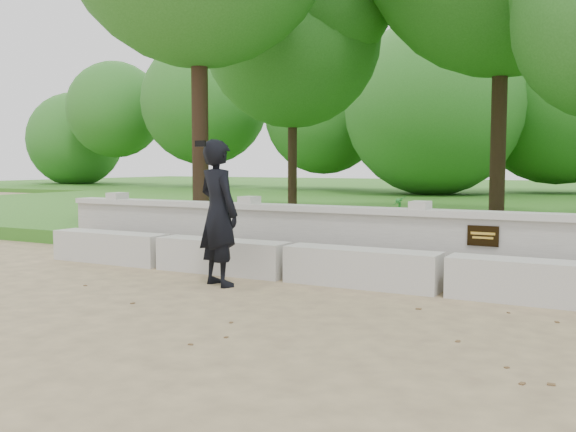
% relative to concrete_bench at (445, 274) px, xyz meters
% --- Properties ---
extents(ground, '(80.00, 80.00, 0.00)m').
position_rel_concrete_bench_xyz_m(ground, '(-0.00, -1.90, -0.22)').
color(ground, tan).
rests_on(ground, ground).
extents(lawn, '(40.00, 22.00, 0.25)m').
position_rel_concrete_bench_xyz_m(lawn, '(-0.00, 12.10, -0.10)').
color(lawn, '#2B5B17').
rests_on(lawn, ground).
extents(concrete_bench, '(11.90, 0.45, 0.45)m').
position_rel_concrete_bench_xyz_m(concrete_bench, '(0.00, 0.00, 0.00)').
color(concrete_bench, beige).
rests_on(concrete_bench, ground).
extents(parapet_wall, '(12.50, 0.35, 0.90)m').
position_rel_concrete_bench_xyz_m(parapet_wall, '(0.00, 0.70, 0.24)').
color(parapet_wall, '#BAB7AF').
rests_on(parapet_wall, ground).
extents(man_main, '(0.75, 0.70, 1.75)m').
position_rel_concrete_bench_xyz_m(man_main, '(-2.54, -0.76, 0.65)').
color(man_main, black).
rests_on(man_main, ground).
extents(tree_far_left, '(4.29, 4.29, 6.69)m').
position_rel_concrete_bench_xyz_m(tree_far_left, '(-5.56, 6.88, 4.57)').
color(tree_far_left, '#382619').
rests_on(tree_far_left, lawn).
extents(shrub_a, '(0.35, 0.33, 0.55)m').
position_rel_concrete_bench_xyz_m(shrub_a, '(-3.74, 1.40, 0.30)').
color(shrub_a, green).
rests_on(shrub_a, lawn).
extents(shrub_b, '(0.39, 0.40, 0.57)m').
position_rel_concrete_bench_xyz_m(shrub_b, '(-1.04, 1.87, 0.31)').
color(shrub_b, green).
rests_on(shrub_b, lawn).
extents(shrub_d, '(0.41, 0.43, 0.63)m').
position_rel_concrete_bench_xyz_m(shrub_d, '(-1.94, 4.22, 0.34)').
color(shrub_d, green).
rests_on(shrub_d, lawn).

